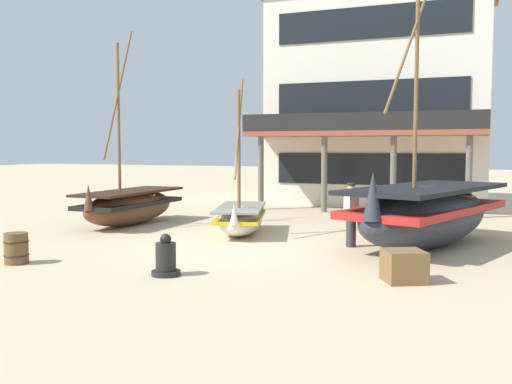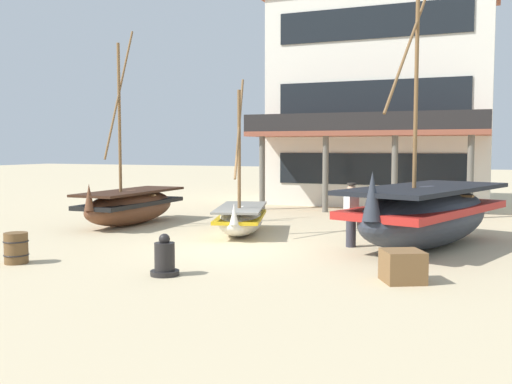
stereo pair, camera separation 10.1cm
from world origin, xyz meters
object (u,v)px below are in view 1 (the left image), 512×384
fishing_boat_near_left (241,218)px  fishing_boat_centre_large (426,213)px  fishing_boat_far_right (130,205)px  cargo_crate (404,266)px  wooden_barrel (16,248)px  fisherman_by_hull (351,215)px  capstan_winch (166,259)px  harbor_building_main (379,101)px

fishing_boat_near_left → fishing_boat_centre_large: size_ratio=0.58×
fishing_boat_far_right → cargo_crate: bearing=-27.9°
fishing_boat_centre_large → wooden_barrel: bearing=-145.3°
wooden_barrel → cargo_crate: (8.34, 1.41, -0.04)m
fisherman_by_hull → cargo_crate: fisherman_by_hull is taller
wooden_barrel → fishing_boat_centre_large: bearing=34.7°
capstan_winch → wooden_barrel: (-3.75, -0.20, 0.01)m
cargo_crate → fisherman_by_hull: bearing=117.1°
fishing_boat_centre_large → wooden_barrel: fishing_boat_centre_large is taller
fishing_boat_centre_large → cargo_crate: fishing_boat_centre_large is taller
fishing_boat_centre_large → fishing_boat_near_left: bearing=177.4°
capstan_winch → cargo_crate: (4.60, 1.22, -0.02)m
fishing_boat_centre_large → capstan_winch: (-4.57, -5.56, -0.55)m
harbor_building_main → fishing_boat_centre_large: bearing=-74.2°
fisherman_by_hull → wooden_barrel: 8.22m
capstan_winch → harbor_building_main: 17.70m
fishing_boat_near_left → fishing_boat_far_right: bearing=172.4°
fishing_boat_centre_large → harbor_building_main: bearing=105.8°
fishing_boat_near_left → fishing_boat_centre_large: (5.40, -0.25, 0.40)m
fisherman_by_hull → harbor_building_main: (-1.46, 12.28, 3.91)m
capstan_winch → fishing_boat_near_left: bearing=98.2°
fishing_boat_far_right → harbor_building_main: bearing=58.9°
fishing_boat_far_right → wooden_barrel: bearing=-77.8°
wooden_barrel → harbor_building_main: harbor_building_main is taller
fishing_boat_centre_large → fishing_boat_far_right: bearing=175.1°
fishing_boat_near_left → fisherman_by_hull: bearing=-15.5°
fishing_boat_centre_large → fisherman_by_hull: 1.96m
fishing_boat_centre_large → harbor_building_main: (-3.27, 11.53, 3.86)m
fishing_boat_near_left → fishing_boat_centre_large: fishing_boat_centre_large is taller
fisherman_by_hull → harbor_building_main: size_ratio=0.17×
fisherman_by_hull → wooden_barrel: fisherman_by_hull is taller
harbor_building_main → cargo_crate: bearing=-78.3°
capstan_winch → fisherman_by_hull: bearing=60.2°
fishing_boat_near_left → harbor_building_main: (2.13, 11.28, 4.26)m
fisherman_by_hull → fishing_boat_far_right: bearing=168.7°
capstan_winch → wooden_barrel: 3.75m
fishing_boat_far_right → cargo_crate: 11.05m
fisherman_by_hull → cargo_crate: size_ratio=2.26×
fishing_boat_centre_large → capstan_winch: fishing_boat_centre_large is taller
capstan_winch → fishing_boat_centre_large: bearing=50.6°
fishing_boat_near_left → wooden_barrel: fishing_boat_near_left is taller
fisherman_by_hull → fishing_boat_centre_large: bearing=22.5°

